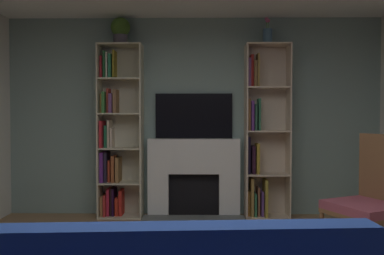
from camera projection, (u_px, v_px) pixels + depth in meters
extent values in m
cube|color=gray|center=(194.00, 117.00, 5.68)|extent=(5.16, 0.06, 2.67)
cube|color=white|center=(159.00, 194.00, 5.59)|extent=(0.28, 0.19, 0.57)
cube|color=white|center=(229.00, 195.00, 5.58)|extent=(0.28, 0.19, 0.57)
cube|color=white|center=(194.00, 156.00, 5.57)|extent=(1.23, 0.19, 0.47)
cube|color=black|center=(194.00, 194.00, 5.64)|extent=(0.68, 0.08, 0.57)
cube|color=#545A5A|center=(194.00, 219.00, 5.35)|extent=(1.33, 0.30, 0.03)
cube|color=black|center=(194.00, 116.00, 5.62)|extent=(1.04, 0.06, 0.61)
cube|color=beige|center=(100.00, 131.00, 5.50)|extent=(0.02, 0.34, 2.29)
cube|color=beige|center=(142.00, 131.00, 5.50)|extent=(0.02, 0.34, 2.29)
cube|color=beige|center=(123.00, 131.00, 5.66)|extent=(0.58, 0.02, 2.29)
cube|color=beige|center=(121.00, 216.00, 5.53)|extent=(0.54, 0.34, 0.02)
cube|color=#915F38|center=(103.00, 205.00, 5.55)|extent=(0.03, 0.26, 0.27)
cube|color=#B02C29|center=(106.00, 205.00, 5.55)|extent=(0.03, 0.27, 0.28)
cube|color=#A82038|center=(109.00, 201.00, 5.56)|extent=(0.04, 0.23, 0.36)
cube|color=black|center=(112.00, 201.00, 5.57)|extent=(0.02, 0.22, 0.37)
cube|color=black|center=(114.00, 201.00, 5.56)|extent=(0.03, 0.24, 0.36)
cube|color=#B52A1A|center=(118.00, 206.00, 5.57)|extent=(0.04, 0.23, 0.24)
cube|color=#B3231C|center=(122.00, 202.00, 5.57)|extent=(0.04, 0.22, 0.33)
cube|color=beige|center=(121.00, 182.00, 5.52)|extent=(0.54, 0.34, 0.02)
cube|color=#5C2581|center=(103.00, 167.00, 5.53)|extent=(0.04, 0.27, 0.40)
cube|color=#211C2D|center=(107.00, 167.00, 5.54)|extent=(0.04, 0.25, 0.40)
cube|color=#AA3621|center=(110.00, 171.00, 5.56)|extent=(0.03, 0.22, 0.29)
cube|color=brown|center=(114.00, 168.00, 5.55)|extent=(0.04, 0.24, 0.35)
cube|color=olive|center=(119.00, 169.00, 5.53)|extent=(0.04, 0.26, 0.33)
cube|color=beige|center=(121.00, 148.00, 5.51)|extent=(0.54, 0.34, 0.02)
cube|color=red|center=(103.00, 134.00, 5.51)|extent=(0.03, 0.28, 0.36)
cube|color=#21784C|center=(107.00, 136.00, 5.55)|extent=(0.04, 0.20, 0.29)
cube|color=beige|center=(110.00, 134.00, 5.53)|extent=(0.02, 0.24, 0.36)
cube|color=beige|center=(112.00, 138.00, 5.55)|extent=(0.03, 0.20, 0.26)
cube|color=beige|center=(121.00, 114.00, 5.49)|extent=(0.54, 0.34, 0.02)
cube|color=#A27637|center=(103.00, 104.00, 5.53)|extent=(0.03, 0.22, 0.25)
cube|color=#3A7C39|center=(105.00, 103.00, 5.50)|extent=(0.04, 0.28, 0.28)
cube|color=#B93D30|center=(109.00, 101.00, 5.55)|extent=(0.03, 0.19, 0.33)
cube|color=#674075|center=(112.00, 103.00, 5.52)|extent=(0.04, 0.25, 0.26)
cube|color=#886040|center=(116.00, 101.00, 5.52)|extent=(0.04, 0.24, 0.31)
cube|color=beige|center=(120.00, 79.00, 5.48)|extent=(0.54, 0.34, 0.02)
cube|color=#A7212C|center=(102.00, 68.00, 5.52)|extent=(0.03, 0.22, 0.29)
cube|color=#28673A|center=(106.00, 65.00, 5.52)|extent=(0.03, 0.22, 0.36)
cube|color=beige|center=(108.00, 66.00, 5.50)|extent=(0.02, 0.26, 0.33)
cube|color=#277551|center=(111.00, 67.00, 5.50)|extent=(0.03, 0.26, 0.32)
cube|color=olive|center=(115.00, 65.00, 5.52)|extent=(0.02, 0.22, 0.37)
cube|color=beige|center=(120.00, 45.00, 5.47)|extent=(0.54, 0.34, 0.02)
cube|color=beige|center=(246.00, 131.00, 5.48)|extent=(0.02, 0.33, 2.29)
cube|color=beige|center=(288.00, 131.00, 5.47)|extent=(0.02, 0.33, 2.29)
cube|color=beige|center=(265.00, 131.00, 5.63)|extent=(0.58, 0.02, 2.29)
cube|color=beige|center=(267.00, 216.00, 5.51)|extent=(0.54, 0.33, 0.02)
cube|color=olive|center=(248.00, 203.00, 5.55)|extent=(0.04, 0.20, 0.32)
cube|color=olive|center=(252.00, 196.00, 5.53)|extent=(0.04, 0.25, 0.50)
cube|color=#2A6745|center=(255.00, 204.00, 5.53)|extent=(0.03, 0.24, 0.30)
cube|color=#975A40|center=(258.00, 201.00, 5.55)|extent=(0.03, 0.21, 0.37)
cube|color=#563978|center=(262.00, 203.00, 5.54)|extent=(0.03, 0.22, 0.32)
cube|color=olive|center=(265.00, 197.00, 5.51)|extent=(0.04, 0.28, 0.49)
cube|color=beige|center=(267.00, 174.00, 5.49)|extent=(0.54, 0.33, 0.02)
cube|color=black|center=(248.00, 155.00, 5.52)|extent=(0.04, 0.22, 0.49)
cube|color=black|center=(253.00, 160.00, 5.52)|extent=(0.04, 0.23, 0.36)
cube|color=olive|center=(257.00, 158.00, 5.52)|extent=(0.04, 0.23, 0.40)
cube|color=beige|center=(267.00, 131.00, 5.47)|extent=(0.54, 0.33, 0.02)
cube|color=brown|center=(249.00, 115.00, 5.50)|extent=(0.03, 0.24, 0.42)
cube|color=#532B71|center=(252.00, 116.00, 5.49)|extent=(0.04, 0.26, 0.39)
cube|color=#316549|center=(255.00, 117.00, 5.52)|extent=(0.03, 0.21, 0.35)
cube|color=#2A6946|center=(259.00, 114.00, 5.52)|extent=(0.03, 0.19, 0.42)
cube|color=beige|center=(267.00, 88.00, 5.46)|extent=(0.54, 0.33, 0.02)
cube|color=#673C6A|center=(249.00, 73.00, 5.48)|extent=(0.04, 0.24, 0.37)
cube|color=#A6231D|center=(252.00, 71.00, 5.51)|extent=(0.04, 0.19, 0.42)
cube|color=brown|center=(255.00, 74.00, 5.49)|extent=(0.04, 0.22, 0.34)
cube|color=#A47E3C|center=(258.00, 71.00, 5.50)|extent=(0.02, 0.20, 0.44)
cube|color=beige|center=(268.00, 45.00, 5.44)|extent=(0.54, 0.33, 0.02)
cylinder|color=#534D57|center=(121.00, 40.00, 5.48)|extent=(0.19, 0.19, 0.13)
sphere|color=#416924|center=(120.00, 27.00, 5.48)|extent=(0.26, 0.26, 0.26)
cylinder|color=teal|center=(268.00, 37.00, 5.45)|extent=(0.12, 0.12, 0.20)
cylinder|color=#4C7F3F|center=(267.00, 24.00, 5.47)|extent=(0.01, 0.01, 0.13)
sphere|color=#D65E91|center=(267.00, 19.00, 5.47)|extent=(0.05, 0.05, 0.05)
cylinder|color=#4C7F3F|center=(267.00, 25.00, 5.45)|extent=(0.01, 0.01, 0.10)
sphere|color=#D65E91|center=(267.00, 21.00, 5.45)|extent=(0.04, 0.04, 0.04)
cylinder|color=#4C7F3F|center=(268.00, 25.00, 5.43)|extent=(0.01, 0.01, 0.11)
sphere|color=#D65E91|center=(269.00, 21.00, 5.43)|extent=(0.04, 0.04, 0.04)
cylinder|color=brown|center=(363.00, 225.00, 4.26)|extent=(0.04, 0.04, 0.45)
cylinder|color=brown|center=(369.00, 248.00, 3.52)|extent=(0.04, 0.04, 0.45)
cylinder|color=brown|center=(322.00, 231.00, 4.03)|extent=(0.04, 0.04, 0.45)
cube|color=#934353|center=(366.00, 207.00, 3.88)|extent=(0.80, 0.81, 0.08)
cube|color=brown|center=(366.00, 213.00, 3.88)|extent=(0.80, 0.81, 0.04)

